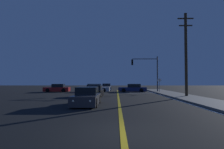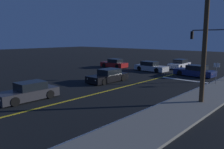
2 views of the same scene
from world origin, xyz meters
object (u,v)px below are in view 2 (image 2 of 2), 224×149
at_px(street_sign_corner, 216,70).
at_px(car_parked_curb_navy, 195,71).
at_px(car_side_waiting_silver, 151,67).
at_px(traffic_signal_near_right, 215,44).
at_px(car_distant_tail_white, 180,64).
at_px(car_mid_block_black, 108,76).
at_px(car_following_oncoming_red, 114,64).
at_px(utility_pole_right, 205,33).
at_px(car_far_approaching_charcoal, 28,92).

bearing_deg(street_sign_corner, car_parked_curb_navy, 133.11).
bearing_deg(car_side_waiting_silver, car_parked_curb_navy, 91.43).
height_order(car_side_waiting_silver, traffic_signal_near_right, traffic_signal_near_right).
relative_size(car_distant_tail_white, street_sign_corner, 2.12).
bearing_deg(car_mid_block_black, car_following_oncoming_red, -51.02).
bearing_deg(car_mid_block_black, traffic_signal_near_right, -131.42).
relative_size(car_following_oncoming_red, utility_pole_right, 0.45).
bearing_deg(car_mid_block_black, car_distant_tail_white, -91.64).
relative_size(car_distant_tail_white, car_mid_block_black, 0.99).
height_order(car_distant_tail_white, utility_pole_right, utility_pole_right).
distance_m(car_parked_curb_navy, utility_pole_right, 13.09).
relative_size(car_following_oncoming_red, car_mid_block_black, 0.91).
distance_m(car_parked_curb_navy, car_distant_tail_white, 7.41).
distance_m(car_parked_curb_navy, car_side_waiting_silver, 6.27).
distance_m(car_side_waiting_silver, car_far_approaching_charcoal, 18.95).
relative_size(car_side_waiting_silver, street_sign_corner, 2.12).
bearing_deg(car_far_approaching_charcoal, car_mid_block_black, -87.38).
bearing_deg(car_following_oncoming_red, traffic_signal_near_right, -95.14).
bearing_deg(car_side_waiting_silver, street_sign_corner, 70.15).
distance_m(car_distant_tail_white, street_sign_corner, 12.77).
xyz_separation_m(car_far_approaching_charcoal, car_following_oncoming_red, (-7.74, 18.51, -0.00)).
distance_m(car_parked_curb_navy, traffic_signal_near_right, 4.25).
height_order(car_distant_tail_white, street_sign_corner, street_sign_corner).
bearing_deg(car_side_waiting_silver, car_far_approaching_charcoal, 5.80).
relative_size(car_side_waiting_silver, car_mid_block_black, 0.99).
bearing_deg(car_distant_tail_white, car_far_approaching_charcoal, 87.14).
height_order(car_side_waiting_silver, car_following_oncoming_red, same).
bearing_deg(car_following_oncoming_red, car_distant_tail_white, -55.01).
relative_size(car_mid_block_black, street_sign_corner, 2.13).
bearing_deg(car_parked_curb_navy, car_far_approaching_charcoal, 168.01).
distance_m(traffic_signal_near_right, street_sign_corner, 3.90).
distance_m(car_parked_curb_navy, car_mid_block_black, 11.05).
bearing_deg(car_parked_curb_navy, car_mid_block_black, 153.52).
bearing_deg(car_side_waiting_silver, car_mid_block_black, 7.00).
bearing_deg(car_distant_tail_white, street_sign_corner, 128.67).
distance_m(car_mid_block_black, traffic_signal_near_right, 12.04).
height_order(car_far_approaching_charcoal, traffic_signal_near_right, traffic_signal_near_right).
xyz_separation_m(car_side_waiting_silver, car_mid_block_black, (0.89, -9.69, 0.00)).
bearing_deg(street_sign_corner, traffic_signal_near_right, 113.88).
relative_size(car_far_approaching_charcoal, car_mid_block_black, 0.95).
relative_size(car_side_waiting_silver, car_far_approaching_charcoal, 1.04).
distance_m(car_far_approaching_charcoal, car_mid_block_black, 9.22).
bearing_deg(car_far_approaching_charcoal, street_sign_corner, -119.97).
xyz_separation_m(car_parked_curb_navy, car_far_approaching_charcoal, (-4.94, -18.86, -0.00)).
xyz_separation_m(car_far_approaching_charcoal, utility_pole_right, (9.98, 7.58, 4.31)).
xyz_separation_m(car_side_waiting_silver, car_following_oncoming_red, (-6.40, -0.39, -0.00)).
xyz_separation_m(car_parked_curb_navy, traffic_signal_near_right, (2.40, -1.09, 3.33)).
height_order(car_parked_curb_navy, car_following_oncoming_red, same).
bearing_deg(car_following_oncoming_red, utility_pole_right, -124.02).
xyz_separation_m(car_distant_tail_white, traffic_signal_near_right, (7.11, -6.81, 3.33)).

